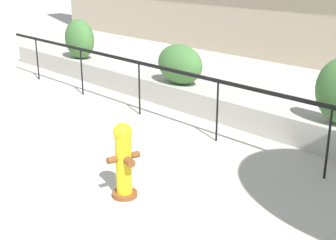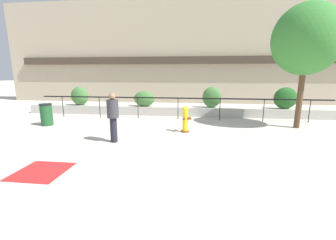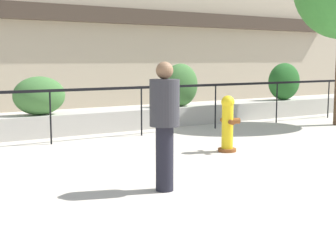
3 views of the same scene
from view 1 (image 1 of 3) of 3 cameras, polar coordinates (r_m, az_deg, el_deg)
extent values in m
cube|color=#B7B2A8|center=(9.32, 10.35, 0.65)|extent=(18.00, 0.70, 0.50)
cube|color=black|center=(8.24, 6.15, 4.75)|extent=(15.00, 0.05, 0.06)
cylinder|color=black|center=(13.33, -15.64, 7.20)|extent=(0.04, 0.04, 1.15)
cylinder|color=black|center=(11.52, -10.48, 5.83)|extent=(0.04, 0.04, 1.15)
cylinder|color=black|center=(9.85, -3.52, 3.89)|extent=(0.04, 0.04, 1.15)
cylinder|color=black|center=(8.39, 6.02, 1.14)|extent=(0.04, 0.04, 1.15)
cylinder|color=black|center=(7.28, 18.95, -2.64)|extent=(0.04, 0.04, 1.15)
ellipsoid|color=#427538|center=(13.43, -10.75, 9.68)|extent=(1.05, 0.67, 1.09)
ellipsoid|color=#427538|center=(10.41, 1.45, 6.82)|extent=(1.20, 0.70, 0.88)
cylinder|color=brown|center=(6.63, -5.30, -8.98)|extent=(0.42, 0.42, 0.06)
cylinder|color=gold|center=(6.43, -5.42, -5.39)|extent=(0.26, 0.26, 0.85)
sphere|color=gold|center=(6.25, -5.55, -1.46)|extent=(0.25, 0.25, 0.25)
cylinder|color=brown|center=(6.24, -4.73, -5.12)|extent=(0.16, 0.14, 0.11)
cylinder|color=brown|center=(6.32, -6.87, -4.86)|extent=(0.12, 0.14, 0.09)
cylinder|color=brown|center=(6.45, -4.06, -4.25)|extent=(0.12, 0.14, 0.09)
camera|label=2|loc=(6.91, -93.61, -7.54)|focal=24.00mm
camera|label=3|loc=(10.85, -61.09, 1.86)|focal=50.00mm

